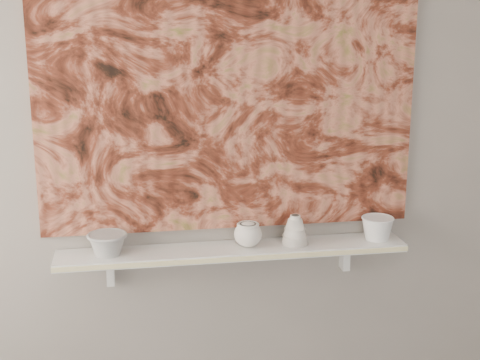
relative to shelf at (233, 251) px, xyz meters
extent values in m
plane|color=gray|center=(0.00, 0.09, 0.44)|extent=(3.60, 0.00, 3.60)
cube|color=silver|center=(0.00, 0.00, 0.00)|extent=(1.40, 0.18, 0.03)
cube|color=beige|center=(0.00, -0.09, 0.00)|extent=(1.40, 0.01, 0.02)
cube|color=silver|center=(-0.49, 0.06, -0.07)|extent=(0.03, 0.06, 0.12)
cube|color=silver|center=(0.49, 0.06, -0.07)|extent=(0.03, 0.06, 0.12)
cube|color=maroon|center=(0.00, 0.08, 0.62)|extent=(1.50, 0.02, 1.10)
cube|color=black|center=(0.45, 0.07, 0.32)|extent=(0.09, 0.00, 0.08)
camera|label=1|loc=(-0.39, -2.49, 0.93)|focal=50.00mm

